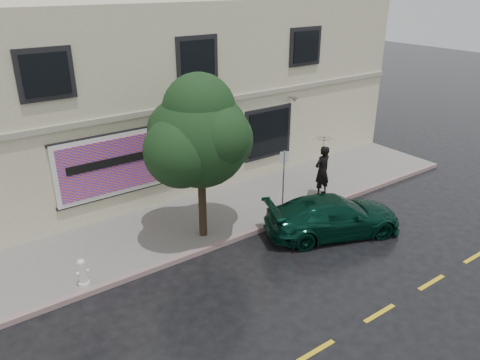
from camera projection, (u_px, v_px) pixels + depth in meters
ground at (287, 252)px, 14.29m from camera, size 90.00×90.00×0.00m
sidewalk at (227, 211)px, 16.68m from camera, size 20.00×3.50×0.15m
curb at (257, 230)px, 15.38m from camera, size 20.00×0.18×0.16m
road_marking at (379, 313)px, 11.68m from camera, size 19.00×0.12×0.01m
building at (149, 87)px, 19.59m from camera, size 20.00×8.12×7.00m
billboard at (118, 164)px, 15.42m from camera, size 4.30×0.16×2.20m
car at (333, 216)px, 15.09m from camera, size 4.83×3.40×1.29m
pedestrian at (322, 171)px, 17.34m from camera, size 0.73×0.50×1.95m
umbrella at (325, 138)px, 16.82m from camera, size 1.06×1.06×0.66m
street_tree at (200, 139)px, 13.70m from camera, size 2.95×2.95×4.72m
fire_hydrant at (83, 272)px, 12.39m from camera, size 0.33×0.31×0.79m
sign_pole at (283, 177)px, 15.58m from camera, size 0.28×0.13×2.39m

